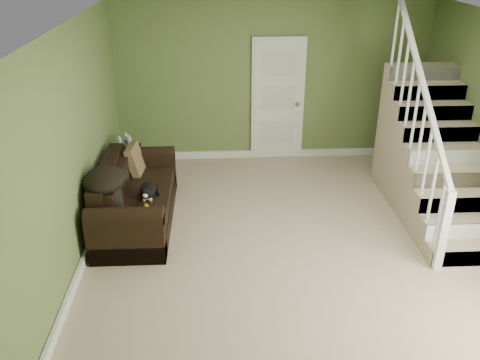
{
  "coord_description": "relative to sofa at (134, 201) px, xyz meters",
  "views": [
    {
      "loc": [
        -0.92,
        -5.28,
        3.42
      ],
      "look_at": [
        -0.64,
        0.22,
        0.77
      ],
      "focal_mm": 38.0,
      "sensor_mm": 36.0,
      "label": 1
    }
  ],
  "objects": [
    {
      "name": "throw_blanket",
      "position": [
        -0.24,
        -0.45,
        0.53
      ],
      "size": [
        0.65,
        0.74,
        0.26
      ],
      "primitive_type": "ellipsoid",
      "rotation": [
        0.0,
        0.0,
        0.33
      ],
      "color": "black",
      "rests_on": "sofa"
    },
    {
      "name": "wall_back",
      "position": [
        2.01,
        2.12,
        0.99
      ],
      "size": [
        5.0,
        0.04,
        2.6
      ],
      "primitive_type": "cube",
      "color": "#5F763F",
      "rests_on": "floor"
    },
    {
      "name": "side_table",
      "position": [
        -0.25,
        1.19,
        -0.03
      ],
      "size": [
        0.53,
        0.53,
        0.77
      ],
      "rotation": [
        0.0,
        0.0,
        0.18
      ],
      "color": "black",
      "rests_on": "floor"
    },
    {
      "name": "sofa",
      "position": [
        0.0,
        0.0,
        0.0
      ],
      "size": [
        0.88,
        2.04,
        0.81
      ],
      "color": "black",
      "rests_on": "floor"
    },
    {
      "name": "staircase",
      "position": [
        4.01,
        0.34,
        0.33
      ],
      "size": [
        1.0,
        2.51,
        2.82
      ],
      "color": "tan",
      "rests_on": "floor"
    },
    {
      "name": "ceiling",
      "position": [
        2.01,
        -0.63,
        2.29
      ],
      "size": [
        5.0,
        5.5,
        0.01
      ],
      "primitive_type": "cube",
      "color": "white",
      "rests_on": "wall_back"
    },
    {
      "name": "baseboard_back",
      "position": [
        2.01,
        2.09,
        -0.25
      ],
      "size": [
        5.0,
        0.04,
        0.12
      ],
      "primitive_type": "cube",
      "color": "white",
      "rests_on": "floor"
    },
    {
      "name": "door",
      "position": [
        2.12,
        2.08,
        0.7
      ],
      "size": [
        0.86,
        0.12,
        2.02
      ],
      "color": "white",
      "rests_on": "floor"
    },
    {
      "name": "banana",
      "position": [
        0.24,
        -0.47,
        0.16
      ],
      "size": [
        0.13,
        0.2,
        0.06
      ],
      "primitive_type": "ellipsoid",
      "rotation": [
        0.0,
        0.0,
        0.4
      ],
      "color": "yellow",
      "rests_on": "sofa"
    },
    {
      "name": "wall_left",
      "position": [
        -0.49,
        -0.63,
        0.99
      ],
      "size": [
        0.04,
        5.5,
        2.6
      ],
      "primitive_type": "cube",
      "color": "#5F763F",
      "rests_on": "floor"
    },
    {
      "name": "throw_pillow",
      "position": [
        -0.03,
        0.63,
        0.31
      ],
      "size": [
        0.24,
        0.44,
        0.44
      ],
      "primitive_type": "cube",
      "rotation": [
        0.0,
        -0.24,
        -0.08
      ],
      "color": "#503820",
      "rests_on": "sofa"
    },
    {
      "name": "cat",
      "position": [
        0.22,
        -0.18,
        0.23
      ],
      "size": [
        0.25,
        0.53,
        0.26
      ],
      "rotation": [
        0.0,
        0.0,
        -0.03
      ],
      "color": "black",
      "rests_on": "sofa"
    },
    {
      "name": "floor",
      "position": [
        2.01,
        -0.63,
        -0.31
      ],
      "size": [
        5.0,
        5.5,
        0.01
      ],
      "primitive_type": "cube",
      "color": "tan",
      "rests_on": "ground"
    },
    {
      "name": "wall_front",
      "position": [
        2.01,
        -3.38,
        0.99
      ],
      "size": [
        5.0,
        0.04,
        2.6
      ],
      "primitive_type": "cube",
      "color": "#5F763F",
      "rests_on": "floor"
    },
    {
      "name": "baseboard_left",
      "position": [
        -0.46,
        -0.63,
        -0.25
      ],
      "size": [
        0.04,
        5.5,
        0.12
      ],
      "primitive_type": "cube",
      "color": "white",
      "rests_on": "floor"
    }
  ]
}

